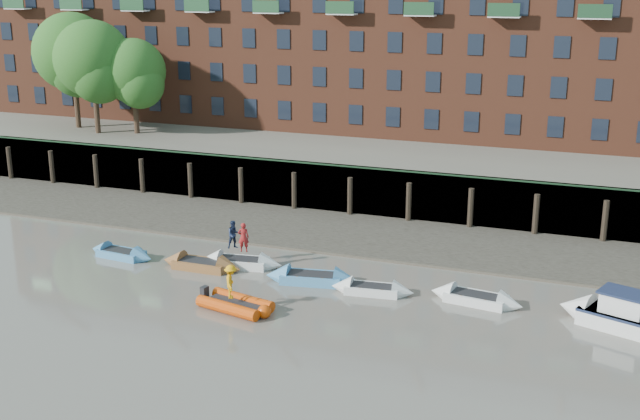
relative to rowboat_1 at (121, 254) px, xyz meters
The scene contains 18 objects.
ground 14.81m from the rowboat_1, 39.06° to the right, with size 220.00×220.00×0.00m, color #645F56.
foreshore 14.40m from the rowboat_1, 37.02° to the left, with size 110.00×8.00×0.50m, color #3D382F.
mud_band 12.65m from the rowboat_1, 24.62° to the left, with size 110.00×1.60×0.10m, color #4C4336.
river_wall 17.45m from the rowboat_1, 48.61° to the left, with size 110.00×1.23×3.30m.
bank_terrace 29.08m from the rowboat_1, 66.68° to the left, with size 110.00×28.00×3.20m, color #5E594D.
apartment_terrace 32.50m from the rowboat_1, 67.43° to the left, with size 80.60×15.56×20.98m.
tree_cluster 24.52m from the rowboat_1, 128.08° to the left, with size 11.76×7.74×9.40m.
rowboat_1 is the anchor object (origin of this frame).
rowboat_2 5.16m from the rowboat_1, ahead, with size 4.70×1.39×1.36m.
rowboat_3 7.08m from the rowboat_1, ahead, with size 4.80×2.03×1.35m.
rowboat_4 11.53m from the rowboat_1, ahead, with size 5.07×2.22×1.42m.
rowboat_5 14.91m from the rowboat_1, ahead, with size 4.31×1.70×1.22m.
rowboat_6 20.01m from the rowboat_1, ahead, with size 4.73×1.92×1.33m.
rib_tender 10.50m from the rowboat_1, 24.94° to the right, with size 3.90×2.49×0.66m.
motor_launch 26.19m from the rowboat_1, ahead, with size 5.80×3.53×2.27m.
person_rower_a 7.45m from the rowboat_1, ahead, with size 0.60×0.39×1.63m, color maroon.
person_rower_b 6.79m from the rowboat_1, 11.44° to the left, with size 0.77×0.60×1.58m, color #19233F.
person_rib_crew 10.32m from the rowboat_1, 25.94° to the right, with size 1.06×0.61×1.64m, color orange.
Camera 1 is at (14.12, -26.85, 15.33)m, focal length 45.00 mm.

